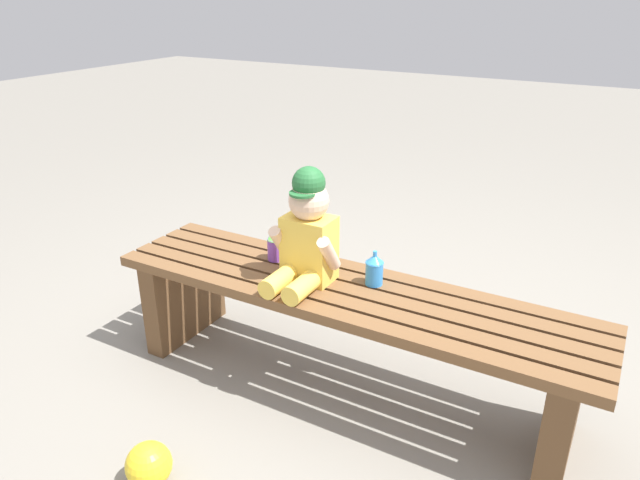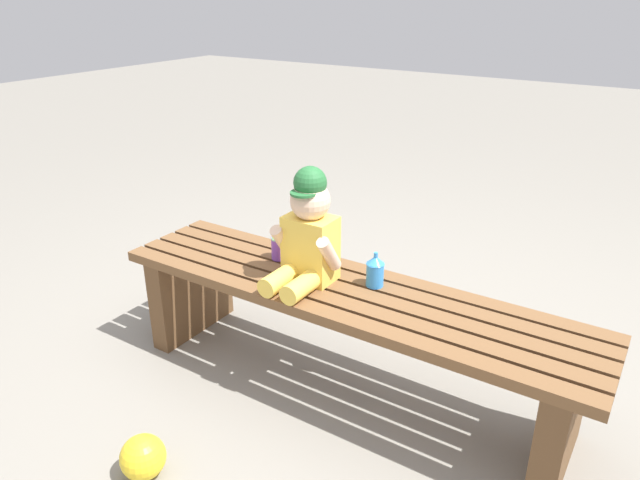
% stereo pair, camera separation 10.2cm
% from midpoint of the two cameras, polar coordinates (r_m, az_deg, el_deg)
% --- Properties ---
extents(ground_plane, '(16.00, 16.00, 0.00)m').
position_cam_midpoint_polar(ground_plane, '(2.22, 0.93, -13.95)').
color(ground_plane, gray).
extents(park_bench, '(1.71, 0.40, 0.41)m').
position_cam_midpoint_polar(park_bench, '(2.06, 0.98, -7.75)').
color(park_bench, brown).
rests_on(park_bench, ground_plane).
extents(child_figure, '(0.23, 0.27, 0.40)m').
position_cam_midpoint_polar(child_figure, '(1.97, -2.84, 0.60)').
color(child_figure, '#F2C64C').
rests_on(child_figure, park_bench).
extents(sippy_cup_left, '(0.06, 0.06, 0.12)m').
position_cam_midpoint_polar(sippy_cup_left, '(2.18, -5.68, -0.52)').
color(sippy_cup_left, '#8C4CCC').
rests_on(sippy_cup_left, park_bench).
extents(sippy_cup_right, '(0.06, 0.06, 0.12)m').
position_cam_midpoint_polar(sippy_cup_right, '(2.00, 3.84, -2.83)').
color(sippy_cup_right, '#338CE5').
rests_on(sippy_cup_right, park_bench).
extents(toy_ball, '(0.14, 0.14, 0.14)m').
position_cam_midpoint_polar(toy_ball, '(1.91, -17.85, -20.06)').
color(toy_ball, yellow).
rests_on(toy_ball, ground_plane).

